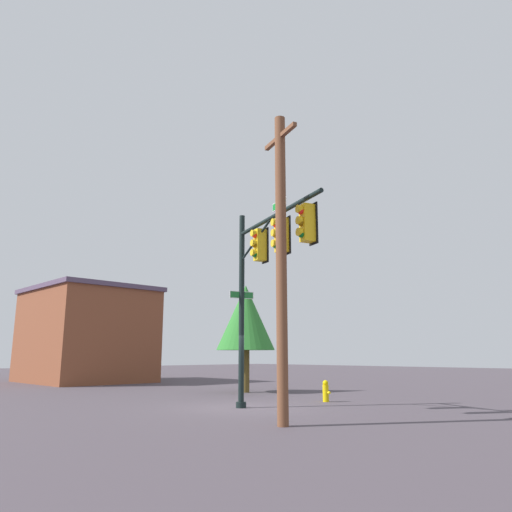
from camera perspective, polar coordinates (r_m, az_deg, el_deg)
ground_plane at (r=17.63m, az=-1.79°, el=-17.52°), size 120.00×120.00×0.00m
signal_pole_assembly at (r=15.92m, az=1.29°, el=-0.36°), size 5.36×2.31×6.97m
utility_pole at (r=13.33m, az=3.01°, el=-0.24°), size 1.74×0.72×8.65m
fire_hydrant at (r=19.97m, az=8.25°, el=-15.54°), size 0.33×0.24×0.83m
tree_near at (r=24.67m, az=-1.24°, el=-7.33°), size 2.95×2.95×5.33m
brick_building at (r=35.84m, az=-19.43°, el=-8.75°), size 8.86×7.10×6.39m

